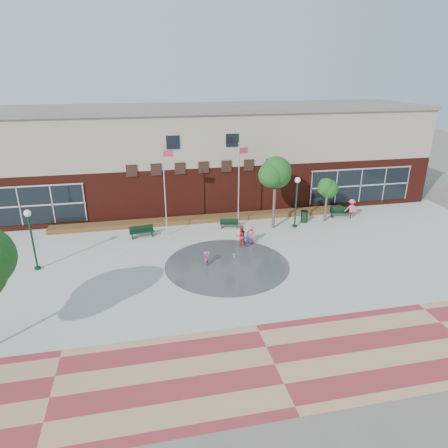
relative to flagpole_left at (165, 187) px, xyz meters
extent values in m
plane|color=#666056|center=(3.53, -9.08, -4.01)|extent=(120.00, 120.00, 0.00)
cube|color=#A8A8A0|center=(3.53, -5.08, -4.01)|extent=(46.00, 18.00, 0.01)
cube|color=maroon|center=(3.53, -16.08, -4.01)|extent=(46.00, 6.00, 0.01)
cylinder|color=#383A3D|center=(3.53, -6.08, -4.01)|extent=(8.40, 8.40, 0.01)
cube|color=#4C160E|center=(3.53, 8.42, -1.76)|extent=(44.00, 10.00, 4.50)
cube|color=gray|center=(3.53, 8.42, 2.74)|extent=(44.00, 10.00, 4.50)
cube|color=slate|center=(3.53, 8.42, 5.04)|extent=(44.40, 10.40, 0.30)
cube|color=black|center=(-11.47, 3.40, -1.89)|extent=(10.00, 0.12, 3.19)
cube|color=black|center=(18.53, 3.40, -1.89)|extent=(10.00, 0.12, 3.19)
cube|color=black|center=(1.03, 3.40, 2.79)|extent=(1.10, 0.10, 1.10)
cube|color=black|center=(6.03, 3.40, 2.79)|extent=(1.10, 0.10, 1.10)
cube|color=maroon|center=(3.53, 2.52, -4.01)|extent=(26.00, 1.20, 0.40)
cylinder|color=silver|center=(-0.04, 0.01, -0.47)|extent=(0.09, 0.09, 7.09)
sphere|color=silver|center=(-0.04, 0.01, 3.12)|extent=(0.14, 0.14, 0.14)
cube|color=#BC2F42|center=(0.35, -0.05, 2.56)|extent=(0.77, 0.13, 0.48)
cylinder|color=silver|center=(5.98, 0.75, -0.56)|extent=(0.09, 0.09, 6.90)
sphere|color=silver|center=(5.98, 0.75, 2.94)|extent=(0.14, 0.14, 0.14)
cube|color=#BC2F42|center=(6.36, 0.86, 2.36)|extent=(0.77, 0.24, 0.49)
cylinder|color=black|center=(-8.88, -4.10, -2.13)|extent=(0.13, 0.13, 3.75)
cylinder|color=black|center=(-8.88, -4.10, -3.92)|extent=(0.40, 0.40, 0.18)
sphere|color=silver|center=(-8.88, -4.10, -0.06)|extent=(0.44, 0.44, 0.44)
cylinder|color=black|center=(10.57, -0.43, -2.08)|extent=(0.14, 0.14, 3.87)
cylinder|color=black|center=(10.57, -0.43, -3.92)|extent=(0.41, 0.41, 0.18)
sphere|color=silver|center=(10.57, -0.43, 0.06)|extent=(0.45, 0.45, 0.45)
cube|color=black|center=(-2.00, -0.05, -3.54)|extent=(1.93, 0.79, 0.06)
cube|color=black|center=(-2.03, 0.17, -3.30)|extent=(1.86, 0.33, 0.47)
cube|color=black|center=(5.15, 0.47, -3.63)|extent=(1.59, 0.79, 0.05)
cube|color=black|center=(5.19, 0.65, -3.43)|extent=(1.50, 0.41, 0.38)
cube|color=black|center=(15.45, 0.90, -3.53)|extent=(1.99, 1.01, 0.06)
cube|color=black|center=(15.51, 1.13, -3.29)|extent=(1.86, 0.55, 0.48)
cylinder|color=black|center=(11.79, 0.48, -3.51)|extent=(0.60, 0.60, 1.00)
cylinder|color=black|center=(11.79, 0.48, -2.99)|extent=(0.64, 0.64, 0.06)
cylinder|color=#42342B|center=(8.74, -0.25, -2.33)|extent=(0.23, 0.23, 3.35)
cylinder|color=#42342B|center=(13.68, 0.41, -2.90)|extent=(0.19, 0.19, 2.22)
cone|color=white|center=(2.23, -5.48, -4.01)|extent=(0.38, 0.38, 0.74)
cone|color=white|center=(4.17, -5.41, -4.01)|extent=(0.18, 0.18, 0.41)
imported|color=#C0417E|center=(2.13, -5.90, -3.48)|extent=(0.46, 0.45, 1.06)
imported|color=red|center=(5.22, -3.24, -3.20)|extent=(0.82, 0.66, 1.63)
imported|color=#E54B7A|center=(6.09, -2.83, -3.32)|extent=(0.81, 0.71, 1.39)
imported|color=blue|center=(5.64, -3.55, -3.47)|extent=(0.67, 0.36, 1.09)
imported|color=#E65472|center=(16.26, 0.65, -3.14)|extent=(1.22, 0.83, 1.74)
camera|label=1|loc=(-1.67, -29.70, 8.32)|focal=32.00mm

